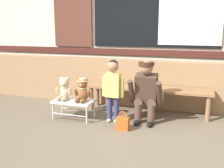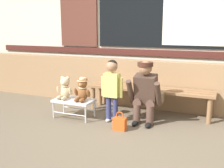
{
  "view_description": "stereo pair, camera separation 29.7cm",
  "coord_description": "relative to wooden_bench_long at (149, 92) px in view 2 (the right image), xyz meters",
  "views": [
    {
      "loc": [
        0.9,
        -3.3,
        1.43
      ],
      "look_at": [
        -0.43,
        0.64,
        0.55
      ],
      "focal_mm": 43.16,
      "sensor_mm": 36.0,
      "label": 1
    },
    {
      "loc": [
        1.18,
        -3.19,
        1.43
      ],
      "look_at": [
        -0.43,
        0.64,
        0.55
      ],
      "focal_mm": 43.16,
      "sensor_mm": 36.0,
      "label": 2
    }
  ],
  "objects": [
    {
      "name": "small_display_bench",
      "position": [
        -1.05,
        -0.67,
        -0.11
      ],
      "size": [
        0.64,
        0.36,
        0.3
      ],
      "color": "silver",
      "rests_on": "ground"
    },
    {
      "name": "teddy_bear_with_hat",
      "position": [
        -0.89,
        -0.67,
        0.1
      ],
      "size": [
        0.28,
        0.27,
        0.36
      ],
      "color": "brown",
      "rests_on": "small_display_bench"
    },
    {
      "name": "handbag_on_ground",
      "position": [
        -0.18,
        -0.89,
        -0.28
      ],
      "size": [
        0.18,
        0.11,
        0.27
      ],
      "color": "#DB561E",
      "rests_on": "ground"
    },
    {
      "name": "ground_plane",
      "position": [
        -0.06,
        -1.06,
        -0.37
      ],
      "size": [
        60.0,
        60.0,
        0.0
      ],
      "primitive_type": "plane",
      "color": "brown"
    },
    {
      "name": "shop_facade",
      "position": [
        -0.06,
        0.88,
        1.39
      ],
      "size": [
        8.04,
        0.26,
        3.52
      ],
      "color": "beige",
      "rests_on": "ground"
    },
    {
      "name": "child_standing",
      "position": [
        -0.41,
        -0.62,
        0.22
      ],
      "size": [
        0.35,
        0.18,
        0.96
      ],
      "color": "navy",
      "rests_on": "ground"
    },
    {
      "name": "teddy_bear_plain",
      "position": [
        -1.21,
        -0.67,
        0.09
      ],
      "size": [
        0.28,
        0.26,
        0.36
      ],
      "color": "#CCB289",
      "rests_on": "small_display_bench"
    },
    {
      "name": "brick_low_wall",
      "position": [
        -0.06,
        0.37,
        0.05
      ],
      "size": [
        7.88,
        0.25,
        0.85
      ],
      "primitive_type": "cube",
      "color": "#997551",
      "rests_on": "ground"
    },
    {
      "name": "adult_crouching",
      "position": [
        0.08,
        -0.46,
        0.11
      ],
      "size": [
        0.5,
        0.49,
        0.95
      ],
      "color": "brown",
      "rests_on": "ground"
    },
    {
      "name": "wooden_bench_long",
      "position": [
        0.0,
        0.0,
        0.0
      ],
      "size": [
        2.1,
        0.4,
        0.44
      ],
      "color": "#8E6642",
      "rests_on": "ground"
    }
  ]
}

